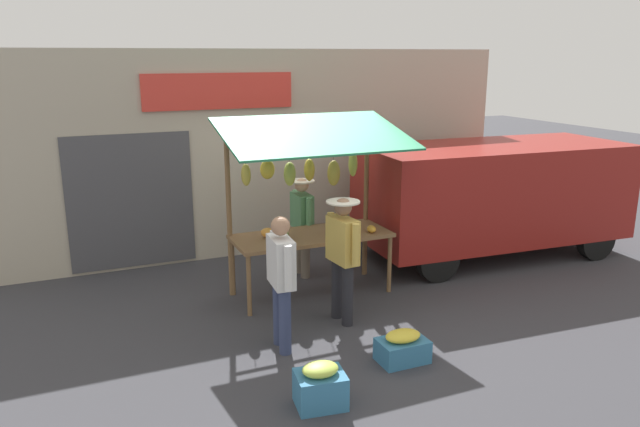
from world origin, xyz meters
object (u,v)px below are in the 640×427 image
object	(u,v)px
parked_van	(485,191)
produce_crate_side	(320,386)
market_stall	(309,187)
shopper_in_grey_tee	(281,274)
produce_crate_near	(403,347)
vendor_with_sunhat	(302,220)
shopper_with_ponytail	(343,250)

from	to	relation	value
parked_van	produce_crate_side	size ratio (longest dim) A/B	8.61
market_stall	shopper_in_grey_tee	xyz separation A→B (m)	(0.95, 1.47, -0.63)
parked_van	produce_crate_side	world-z (taller)	parked_van
shopper_in_grey_tee	market_stall	bearing A→B (deg)	-28.47
parked_van	produce_crate_near	xyz separation A→B (m)	(3.15, 2.68, -0.96)
vendor_with_sunhat	produce_crate_near	xyz separation A→B (m)	(0.00, 2.99, -0.72)
vendor_with_sunhat	parked_van	xyz separation A→B (m)	(-3.15, 0.31, 0.24)
market_stall	vendor_with_sunhat	distance (m)	0.98
shopper_in_grey_tee	vendor_with_sunhat	bearing A→B (deg)	-22.82
shopper_with_ponytail	parked_van	world-z (taller)	parked_van
shopper_in_grey_tee	produce_crate_side	size ratio (longest dim) A/B	3.03
market_stall	produce_crate_side	xyz separation A→B (m)	(1.02, 2.73, -1.34)
produce_crate_near	parked_van	bearing A→B (deg)	-139.62
shopper_in_grey_tee	parked_van	xyz separation A→B (m)	(-4.27, -1.86, 0.21)
shopper_in_grey_tee	produce_crate_near	xyz separation A→B (m)	(-1.12, 0.82, -0.74)
vendor_with_sunhat	parked_van	size ratio (longest dim) A/B	0.34
shopper_in_grey_tee	produce_crate_side	xyz separation A→B (m)	(0.07, 1.27, -0.70)
shopper_with_ponytail	market_stall	bearing A→B (deg)	-4.95
shopper_with_ponytail	produce_crate_side	world-z (taller)	shopper_with_ponytail
shopper_with_ponytail	shopper_in_grey_tee	bearing A→B (deg)	107.39
vendor_with_sunhat	shopper_with_ponytail	distance (m)	1.78
market_stall	parked_van	bearing A→B (deg)	-173.23
market_stall	shopper_in_grey_tee	bearing A→B (deg)	57.03
produce_crate_side	market_stall	bearing A→B (deg)	-110.48
produce_crate_side	shopper_with_ponytail	bearing A→B (deg)	-121.62
vendor_with_sunhat	shopper_in_grey_tee	xyz separation A→B (m)	(1.12, 2.17, 0.03)
shopper_with_ponytail	produce_crate_near	size ratio (longest dim) A/B	2.95
vendor_with_sunhat	produce_crate_side	distance (m)	3.70
vendor_with_sunhat	produce_crate_side	xyz separation A→B (m)	(1.19, 3.44, -0.68)
market_stall	vendor_with_sunhat	xyz separation A→B (m)	(-0.17, -0.71, -0.66)
vendor_with_sunhat	produce_crate_side	size ratio (longest dim) A/B	2.91
produce_crate_near	market_stall	bearing A→B (deg)	-85.84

